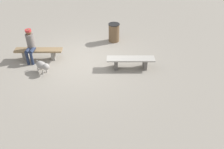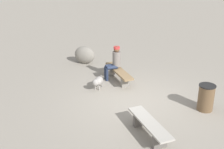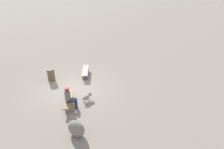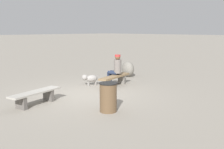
{
  "view_description": "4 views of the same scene",
  "coord_description": "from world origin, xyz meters",
  "views": [
    {
      "loc": [
        -2.85,
        7.59,
        4.91
      ],
      "look_at": [
        -1.59,
        1.77,
        0.75
      ],
      "focal_mm": 36.96,
      "sensor_mm": 36.0,
      "label": 1
    },
    {
      "loc": [
        -8.48,
        2.23,
        4.67
      ],
      "look_at": [
        0.67,
        0.69,
        0.75
      ],
      "focal_mm": 47.6,
      "sensor_mm": 36.0,
      "label": 2
    },
    {
      "loc": [
        10.39,
        4.03,
        6.61
      ],
      "look_at": [
        -0.97,
        2.23,
        0.73
      ],
      "focal_mm": 31.53,
      "sensor_mm": 36.0,
      "label": 3
    },
    {
      "loc": [
        -6.1,
        -7.23,
        2.35
      ],
      "look_at": [
        0.14,
        -1.19,
        0.86
      ],
      "focal_mm": 42.56,
      "sensor_mm": 36.0,
      "label": 4
    }
  ],
  "objects": [
    {
      "name": "seated_person",
      "position": [
        1.99,
        0.38,
        0.75
      ],
      "size": [
        0.39,
        0.64,
        1.31
      ],
      "rotation": [
        0.0,
        0.0,
        0.16
      ],
      "color": "slate",
      "rests_on": "ground"
    },
    {
      "name": "trash_bin",
      "position": [
        -0.87,
        -2.01,
        0.43
      ],
      "size": [
        0.52,
        0.52,
        0.85
      ],
      "color": "brown",
      "rests_on": "ground"
    },
    {
      "name": "dog",
      "position": [
        1.18,
        1.12,
        0.3
      ],
      "size": [
        0.7,
        0.51,
        0.47
      ],
      "rotation": [
        0.0,
        0.0,
        2.64
      ],
      "color": "gray",
      "rests_on": "ground"
    },
    {
      "name": "bench_right",
      "position": [
        1.77,
        0.24,
        0.33
      ],
      "size": [
        1.93,
        0.76,
        0.45
      ],
      "rotation": [
        0.0,
        0.0,
        0.21
      ],
      "color": "gray",
      "rests_on": "ground"
    },
    {
      "name": "bench_left",
      "position": [
        -1.96,
        0.11,
        0.3
      ],
      "size": [
        1.87,
        0.8,
        0.43
      ],
      "rotation": [
        0.0,
        0.0,
        0.21
      ],
      "color": "#605B56",
      "rests_on": "ground"
    },
    {
      "name": "ground",
      "position": [
        0.0,
        0.0,
        -0.03
      ],
      "size": [
        210.0,
        210.0,
        0.06
      ],
      "primitive_type": "cube",
      "color": "gray"
    }
  ]
}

